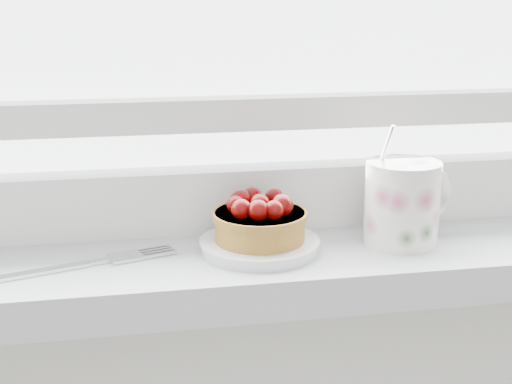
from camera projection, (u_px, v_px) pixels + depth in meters
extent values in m
cube|color=#BABFC1|center=(255.00, 264.00, 0.75)|extent=(1.60, 0.20, 0.04)
cube|color=silver|center=(243.00, 196.00, 0.80)|extent=(1.30, 0.05, 0.07)
cube|color=silver|center=(243.00, 113.00, 0.78)|extent=(1.30, 0.04, 0.04)
cylinder|color=silver|center=(260.00, 245.00, 0.73)|extent=(0.12, 0.12, 0.01)
cylinder|color=#8A5D1E|center=(260.00, 226.00, 0.73)|extent=(0.09, 0.09, 0.03)
cylinder|color=#8A5D1E|center=(260.00, 215.00, 0.72)|extent=(0.10, 0.10, 0.01)
sphere|color=#3F0202|center=(260.00, 204.00, 0.72)|extent=(0.02, 0.02, 0.02)
sphere|color=#3F0202|center=(281.00, 203.00, 0.73)|extent=(0.02, 0.02, 0.02)
sphere|color=#3F0202|center=(274.00, 198.00, 0.74)|extent=(0.02, 0.02, 0.02)
sphere|color=#3F0202|center=(252.00, 197.00, 0.75)|extent=(0.02, 0.02, 0.02)
sphere|color=#3F0202|center=(241.00, 200.00, 0.73)|extent=(0.02, 0.02, 0.02)
sphere|color=#3F0202|center=(236.00, 205.00, 0.72)|extent=(0.02, 0.02, 0.02)
sphere|color=#3F0202|center=(241.00, 209.00, 0.70)|extent=(0.02, 0.02, 0.02)
sphere|color=#3F0202|center=(258.00, 210.00, 0.70)|extent=(0.02, 0.02, 0.02)
sphere|color=#3F0202|center=(274.00, 210.00, 0.70)|extent=(0.02, 0.02, 0.02)
sphere|color=#3F0202|center=(282.00, 206.00, 0.71)|extent=(0.02, 0.02, 0.02)
cylinder|color=white|center=(402.00, 203.00, 0.75)|extent=(0.10, 0.10, 0.09)
cylinder|color=black|center=(404.00, 165.00, 0.74)|extent=(0.07, 0.07, 0.01)
torus|color=white|center=(430.00, 195.00, 0.77)|extent=(0.06, 0.03, 0.06)
cylinder|color=silver|center=(385.00, 150.00, 0.74)|extent=(0.02, 0.02, 0.05)
cube|color=silver|center=(28.00, 274.00, 0.67)|extent=(0.11, 0.05, 0.00)
cube|color=silver|center=(99.00, 261.00, 0.70)|extent=(0.02, 0.01, 0.00)
cube|color=silver|center=(125.00, 257.00, 0.71)|extent=(0.04, 0.03, 0.00)
cube|color=silver|center=(160.00, 255.00, 0.72)|extent=(0.04, 0.01, 0.00)
cube|color=silver|center=(157.00, 253.00, 0.72)|extent=(0.04, 0.01, 0.00)
cube|color=silver|center=(155.00, 251.00, 0.73)|extent=(0.04, 0.01, 0.00)
cube|color=silver|center=(153.00, 248.00, 0.74)|extent=(0.04, 0.01, 0.00)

